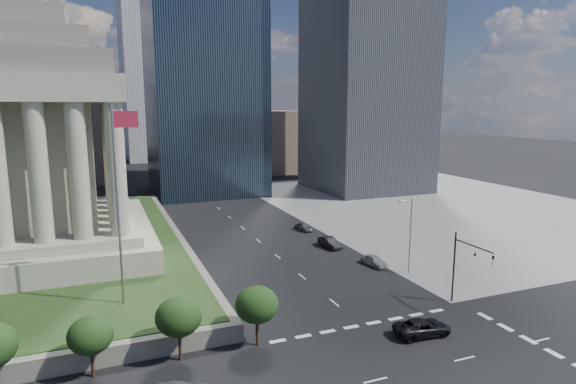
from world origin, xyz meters
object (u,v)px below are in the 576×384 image
war_memorial (8,108)px  flagpole (119,194)px  pickup_truck (423,327)px  street_lamp_north (409,231)px  traffic_signal_ne (466,261)px  parked_sedan_mid (330,242)px  parked_sedan_near (374,261)px  parked_sedan_far (304,227)px

war_memorial → flagpole: size_ratio=1.95×
flagpole → pickup_truck: (26.14, -14.00, -12.34)m
war_memorial → flagpole: war_memorial is taller
street_lamp_north → pickup_truck: (-9.02, -15.00, -4.89)m
war_memorial → pickup_truck: bearing=-44.8°
traffic_signal_ne → parked_sedan_mid: bearing=97.6°
pickup_truck → parked_sedan_near: 20.35m
traffic_signal_ne → parked_sedan_near: size_ratio=1.88×
street_lamp_north → parked_sedan_near: bearing=119.7°
pickup_truck → parked_sedan_near: (6.59, 19.25, -0.05)m
flagpole → parked_sedan_near: 35.39m
flagpole → parked_sedan_far: (31.28, 26.14, -12.42)m
pickup_truck → parked_sedan_far: 40.47m
street_lamp_north → pickup_truck: size_ratio=1.79×
war_memorial → traffic_signal_ne: war_memorial is taller
traffic_signal_ne → street_lamp_north: bearing=85.8°
war_memorial → flagpole: (12.17, -24.00, -8.29)m
war_memorial → parked_sedan_mid: 48.56m
traffic_signal_ne → street_lamp_north: size_ratio=0.80×
flagpole → parked_sedan_near: (32.73, 5.25, -12.39)m
traffic_signal_ne → parked_sedan_far: (-3.05, 36.45, -4.56)m
flagpole → traffic_signal_ne: size_ratio=2.50×
war_memorial → pickup_truck: 57.77m
parked_sedan_mid → flagpole: bearing=-159.9°
street_lamp_north → parked_sedan_far: 25.92m
flagpole → street_lamp_north: 35.95m
pickup_truck → parked_sedan_far: bearing=-2.7°
parked_sedan_mid → parked_sedan_far: 10.86m
war_memorial → street_lamp_north: bearing=-25.9°
street_lamp_north → parked_sedan_far: street_lamp_north is taller
war_memorial → traffic_signal_ne: size_ratio=4.88×
traffic_signal_ne → street_lamp_north: street_lamp_north is taller
flagpole → parked_sedan_far: 42.62m
pickup_truck → parked_sedan_near: pickup_truck is taller
traffic_signal_ne → parked_sedan_far: traffic_signal_ne is taller
flagpole → traffic_signal_ne: bearing=-16.7°
traffic_signal_ne → parked_sedan_mid: 26.20m
traffic_signal_ne → parked_sedan_near: traffic_signal_ne is taller
traffic_signal_ne → pickup_truck: (-8.19, -3.70, -4.47)m
traffic_signal_ne → pickup_truck: 10.04m
flagpole → parked_sedan_near: size_ratio=4.70×
pickup_truck → parked_sedan_near: bearing=-14.3°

